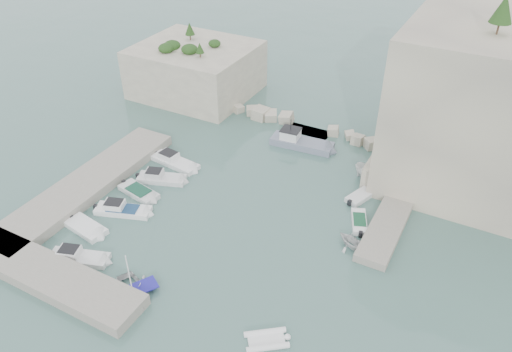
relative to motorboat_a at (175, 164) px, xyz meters
The scene contains 22 objects.
ground 13.70m from the motorboat_a, 33.06° to the right, with size 400.00×400.00×0.00m, color #496E66.
cliff_terrace 26.68m from the motorboat_a, 23.26° to the left, with size 8.00×10.00×2.50m, color beige.
outcrop_west 19.80m from the motorboat_a, 115.91° to the left, with size 16.00×14.00×7.00m, color beige.
quay_west 10.13m from the motorboat_a, 123.05° to the right, with size 5.00×24.00×1.10m, color #9E9689.
quay_south 20.04m from the motorboat_a, 85.75° to the right, with size 18.00×4.00×1.10m, color #9E9689.
ledge_east 25.12m from the motorboat_a, ahead, with size 3.00×16.00×0.80m, color #9E9689.
breakwater 17.93m from the motorboat_a, 54.18° to the left, with size 28.00×3.00×1.40m, color beige.
motorboat_a is the anchor object (origin of this frame).
motorboat_b 3.47m from the motorboat_a, 78.85° to the right, with size 5.85×1.91×1.40m, color silver, non-canonical shape.
motorboat_c 6.55m from the motorboat_a, 89.97° to the right, with size 5.25×1.91×0.70m, color silver, non-canonical shape.
motorboat_d 9.81m from the motorboat_a, 86.37° to the right, with size 6.21×1.85×1.40m, color white, non-canonical shape.
motorboat_e 13.60m from the motorboat_a, 93.42° to the right, with size 4.91×2.01×0.70m, color white, non-canonical shape.
motorboat_f 17.05m from the motorboat_a, 84.45° to the right, with size 5.96×1.77×1.40m, color silver, non-canonical shape.
rowboat 19.88m from the motorboat_a, 64.37° to the right, with size 3.29×4.61×0.95m, color silver.
inflatable_dinghy 26.53m from the motorboat_a, 39.22° to the right, with size 3.61×1.75×0.44m, color white, non-canonical shape.
tender_east_a 22.98m from the motorboat_a, ahead, with size 2.51×2.91×1.53m, color silver.
tender_east_b 22.35m from the motorboat_a, ahead, with size 4.10×1.40×0.70m, color white, non-canonical shape.
tender_east_c 21.71m from the motorboat_a, 11.37° to the left, with size 4.76×1.54×0.70m, color silver, non-canonical shape.
tender_east_d 23.03m from the motorboat_a, 19.46° to the left, with size 1.94×5.16×1.99m, color white.
work_boat 15.58m from the motorboat_a, 42.84° to the left, with size 8.42×2.49×2.20m, color slate, non-canonical shape.
rowboat_mast 20.05m from the motorboat_a, 64.37° to the right, with size 0.10×0.10×4.20m, color white.
vegetation 38.31m from the motorboat_a, 30.00° to the left, with size 53.48×13.88×13.40m.
Camera 1 is at (19.66, -30.81, 32.08)m, focal length 35.00 mm.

